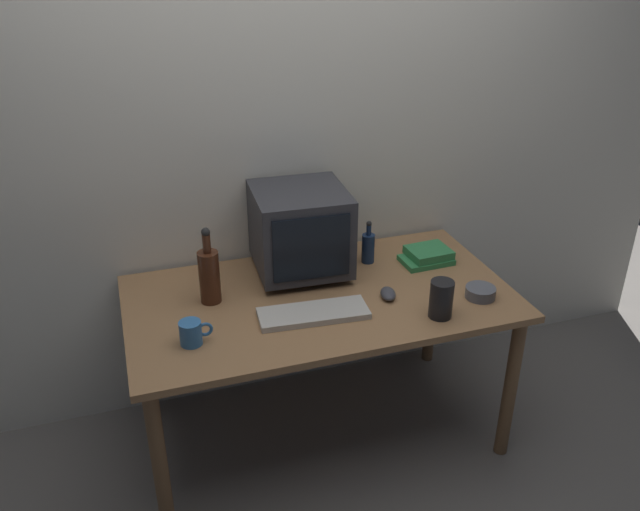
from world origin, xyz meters
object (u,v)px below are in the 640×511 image
computer_mouse (388,294)px  cd_spindle (480,292)px  keyboard (313,313)px  bottle_tall (209,274)px  crt_monitor (300,230)px  book_stack (428,256)px  mug (192,333)px  bottle_short (368,247)px  metal_canister (441,299)px

computer_mouse → cd_spindle: bearing=-3.6°
keyboard → bottle_tall: (-0.35, 0.23, 0.11)m
crt_monitor → book_stack: bearing=-9.0°
computer_mouse → bottle_tall: bottle_tall is taller
bottle_tall → mug: size_ratio=2.66×
bottle_tall → cd_spindle: size_ratio=2.66×
bottle_tall → bottle_short: bottle_tall is taller
book_stack → mug: mug is taller
bottle_tall → bottle_short: (0.72, 0.12, -0.05)m
computer_mouse → bottle_short: bottle_short is taller
bottle_short → bottle_tall: bearing=-170.3°
mug → metal_canister: 0.93m
bottle_tall → mug: (-0.11, -0.27, -0.07)m
bottle_short → book_stack: 0.27m
mug → metal_canister: metal_canister is taller
bottle_short → crt_monitor: bearing=178.5°
mug → cd_spindle: size_ratio=1.00×
keyboard → crt_monitor: bearing=85.4°
bottle_short → book_stack: bottle_short is taller
keyboard → book_stack: size_ratio=1.88×
bottle_tall → mug: bottle_tall is taller
computer_mouse → book_stack: size_ratio=0.45×
computer_mouse → bottle_short: size_ratio=0.51×
bottle_short → cd_spindle: size_ratio=1.64×
bottle_tall → metal_canister: bearing=-25.2°
crt_monitor → bottle_tall: crt_monitor is taller
computer_mouse → mug: bearing=-160.4°
cd_spindle → keyboard: bearing=174.0°
bottle_tall → cd_spindle: 1.08m
computer_mouse → mug: size_ratio=0.83×
bottle_tall → bottle_short: size_ratio=1.62×
computer_mouse → mug: (-0.79, -0.08, 0.03)m
crt_monitor → book_stack: crt_monitor is taller
computer_mouse → cd_spindle: (0.35, -0.11, 0.00)m
crt_monitor → computer_mouse: (0.27, -0.32, -0.17)m
bottle_short → metal_canister: bearing=-79.3°
book_stack → computer_mouse: bearing=-141.0°
bottle_short → mug: size_ratio=1.64×
crt_monitor → bottle_tall: 0.44m
bottle_tall → metal_canister: size_ratio=2.13×
bottle_tall → mug: 0.30m
keyboard → mug: size_ratio=3.50×
cd_spindle → bottle_short: bearing=126.4°
crt_monitor → mug: size_ratio=3.38×
keyboard → book_stack: bearing=28.5°
crt_monitor → cd_spindle: crt_monitor is taller
computer_mouse → book_stack: bearing=52.9°
crt_monitor → computer_mouse: crt_monitor is taller
mug → keyboard: bearing=4.9°
crt_monitor → metal_canister: 0.66m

